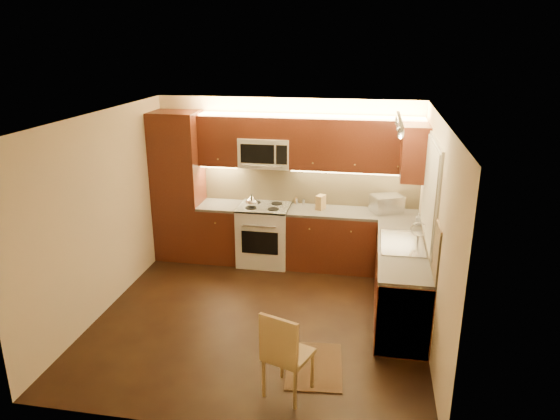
% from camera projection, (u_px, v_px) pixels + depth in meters
% --- Properties ---
extents(floor, '(4.00, 4.00, 0.01)m').
position_uv_depth(floor, '(260.00, 317.00, 6.51)').
color(floor, black).
rests_on(floor, ground).
extents(ceiling, '(4.00, 4.00, 0.01)m').
position_uv_depth(ceiling, '(258.00, 117.00, 5.72)').
color(ceiling, beige).
rests_on(ceiling, ground).
extents(wall_back, '(4.00, 0.01, 2.50)m').
position_uv_depth(wall_back, '(287.00, 180.00, 7.98)').
color(wall_back, beige).
rests_on(wall_back, ground).
extents(wall_front, '(4.00, 0.01, 2.50)m').
position_uv_depth(wall_front, '(206.00, 305.00, 4.25)').
color(wall_front, beige).
rests_on(wall_front, ground).
extents(wall_left, '(0.01, 4.00, 2.50)m').
position_uv_depth(wall_left, '(102.00, 214.00, 6.45)').
color(wall_left, beige).
rests_on(wall_left, ground).
extents(wall_right, '(0.01, 4.00, 2.50)m').
position_uv_depth(wall_right, '(434.00, 235.00, 5.77)').
color(wall_right, beige).
rests_on(wall_right, ground).
extents(pantry, '(0.70, 0.60, 2.30)m').
position_uv_depth(pantry, '(179.00, 187.00, 8.01)').
color(pantry, '#46190F').
rests_on(pantry, floor).
extents(base_cab_back_left, '(0.62, 0.60, 0.86)m').
position_uv_depth(base_cab_back_left, '(222.00, 233.00, 8.13)').
color(base_cab_back_left, '#46190F').
rests_on(base_cab_back_left, floor).
extents(counter_back_left, '(0.62, 0.60, 0.04)m').
position_uv_depth(counter_back_left, '(221.00, 205.00, 7.99)').
color(counter_back_left, '#3C3936').
rests_on(counter_back_left, base_cab_back_left).
extents(base_cab_back_right, '(1.92, 0.60, 0.86)m').
position_uv_depth(base_cab_back_right, '(352.00, 241.00, 7.78)').
color(base_cab_back_right, '#46190F').
rests_on(base_cab_back_right, floor).
extents(counter_back_right, '(1.92, 0.60, 0.04)m').
position_uv_depth(counter_back_right, '(353.00, 213.00, 7.64)').
color(counter_back_right, '#3C3936').
rests_on(counter_back_right, base_cab_back_right).
extents(base_cab_right, '(0.60, 2.00, 0.86)m').
position_uv_depth(base_cab_right, '(400.00, 283.00, 6.46)').
color(base_cab_right, '#46190F').
rests_on(base_cab_right, floor).
extents(counter_right, '(0.60, 2.00, 0.04)m').
position_uv_depth(counter_right, '(403.00, 250.00, 6.31)').
color(counter_right, '#3C3936').
rests_on(counter_right, base_cab_right).
extents(dishwasher, '(0.58, 0.60, 0.84)m').
position_uv_depth(dishwasher, '(403.00, 311.00, 5.80)').
color(dishwasher, silver).
rests_on(dishwasher, floor).
extents(backsplash_back, '(3.30, 0.02, 0.60)m').
position_uv_depth(backsplash_back, '(310.00, 185.00, 7.93)').
color(backsplash_back, tan).
rests_on(backsplash_back, wall_back).
extents(backsplash_right, '(0.02, 2.00, 0.60)m').
position_uv_depth(backsplash_right, '(430.00, 227.00, 6.16)').
color(backsplash_right, tan).
rests_on(backsplash_right, wall_right).
extents(upper_cab_back_left, '(0.62, 0.35, 0.75)m').
position_uv_depth(upper_cab_back_left, '(221.00, 140.00, 7.79)').
color(upper_cab_back_left, '#46190F').
rests_on(upper_cab_back_left, wall_back).
extents(upper_cab_back_right, '(1.92, 0.35, 0.75)m').
position_uv_depth(upper_cab_back_right, '(357.00, 145.00, 7.44)').
color(upper_cab_back_right, '#46190F').
rests_on(upper_cab_back_right, wall_back).
extents(upper_cab_bridge, '(0.76, 0.35, 0.31)m').
position_uv_depth(upper_cab_bridge, '(265.00, 127.00, 7.60)').
color(upper_cab_bridge, '#46190F').
rests_on(upper_cab_bridge, wall_back).
extents(upper_cab_right_corner, '(0.35, 0.50, 0.75)m').
position_uv_depth(upper_cab_right_corner, '(415.00, 153.00, 6.91)').
color(upper_cab_right_corner, '#46190F').
rests_on(upper_cab_right_corner, wall_right).
extents(stove, '(0.76, 0.65, 0.92)m').
position_uv_depth(stove, '(264.00, 234.00, 7.98)').
color(stove, silver).
rests_on(stove, floor).
extents(microwave, '(0.76, 0.38, 0.44)m').
position_uv_depth(microwave, '(265.00, 152.00, 7.71)').
color(microwave, silver).
rests_on(microwave, wall_back).
extents(window_frame, '(0.03, 1.44, 1.24)m').
position_uv_depth(window_frame, '(431.00, 191.00, 6.18)').
color(window_frame, silver).
rests_on(window_frame, wall_right).
extents(window_blinds, '(0.02, 1.36, 1.16)m').
position_uv_depth(window_blinds, '(430.00, 191.00, 6.18)').
color(window_blinds, silver).
rests_on(window_blinds, wall_right).
extents(sink, '(0.52, 0.86, 0.15)m').
position_uv_depth(sink, '(403.00, 238.00, 6.43)').
color(sink, silver).
rests_on(sink, counter_right).
extents(faucet, '(0.20, 0.04, 0.30)m').
position_uv_depth(faucet, '(418.00, 233.00, 6.37)').
color(faucet, silver).
rests_on(faucet, counter_right).
extents(track_light_bar, '(0.04, 1.20, 0.03)m').
position_uv_depth(track_light_bar, '(400.00, 119.00, 5.84)').
color(track_light_bar, silver).
rests_on(track_light_bar, ceiling).
extents(kettle, '(0.21, 0.21, 0.21)m').
position_uv_depth(kettle, '(252.00, 201.00, 7.73)').
color(kettle, silver).
rests_on(kettle, stove).
extents(toaster_oven, '(0.52, 0.47, 0.25)m').
position_uv_depth(toaster_oven, '(387.00, 204.00, 7.58)').
color(toaster_oven, silver).
rests_on(toaster_oven, counter_back_right).
extents(knife_block, '(0.15, 0.18, 0.22)m').
position_uv_depth(knife_block, '(321.00, 202.00, 7.71)').
color(knife_block, '#9E7D47').
rests_on(knife_block, counter_back_right).
extents(spice_jar_a, '(0.05, 0.05, 0.09)m').
position_uv_depth(spice_jar_a, '(297.00, 201.00, 7.97)').
color(spice_jar_a, silver).
rests_on(spice_jar_a, counter_back_right).
extents(spice_jar_b, '(0.05, 0.05, 0.08)m').
position_uv_depth(spice_jar_b, '(297.00, 201.00, 7.99)').
color(spice_jar_b, brown).
rests_on(spice_jar_b, counter_back_right).
extents(spice_jar_c, '(0.06, 0.06, 0.08)m').
position_uv_depth(spice_jar_c, '(304.00, 202.00, 7.96)').
color(spice_jar_c, silver).
rests_on(spice_jar_c, counter_back_right).
extents(spice_jar_d, '(0.06, 0.06, 0.09)m').
position_uv_depth(spice_jar_d, '(296.00, 201.00, 8.00)').
color(spice_jar_d, '#A06E30').
rests_on(spice_jar_d, counter_back_right).
extents(soap_bottle, '(0.09, 0.09, 0.17)m').
position_uv_depth(soap_bottle, '(418.00, 219.00, 7.07)').
color(soap_bottle, '#B0B0B4').
rests_on(soap_bottle, counter_right).
extents(rug, '(0.65, 0.91, 0.01)m').
position_uv_depth(rug, '(314.00, 366.00, 5.53)').
color(rug, black).
rests_on(rug, floor).
extents(dining_chair, '(0.52, 0.52, 0.92)m').
position_uv_depth(dining_chair, '(288.00, 352.00, 4.99)').
color(dining_chair, '#9E7D47').
rests_on(dining_chair, floor).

